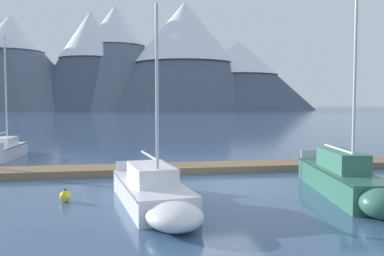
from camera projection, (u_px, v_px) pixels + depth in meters
ground_plane at (226, 186)px, 16.44m from camera, size 700.00×700.00×0.00m
mountain_central_massif at (11, 61)px, 219.65m from camera, size 85.31×85.31×50.74m
mountain_shoulder_ridge at (91, 58)px, 224.61m from camera, size 68.54×68.54×54.06m
mountain_east_summit at (116, 56)px, 231.16m from camera, size 81.18×81.18×58.74m
mountain_rear_spur at (185, 52)px, 224.54m from camera, size 94.25×94.25×58.71m
mountain_north_horn at (238, 73)px, 225.64m from camera, size 83.87×83.87×38.05m
dock at (201, 168)px, 20.32m from camera, size 28.29×3.59×0.30m
sailboat_nearest_berth at (8, 149)px, 25.32m from camera, size 1.94×5.85×7.51m
sailboat_second_berth at (154, 192)px, 13.01m from camera, size 2.22×6.65×6.32m
sailboat_mid_dock_port at (344, 178)px, 14.70m from camera, size 3.02×7.27×7.91m
mooring_buoy_channel_marker at (65, 196)px, 13.80m from camera, size 0.38×0.38×0.46m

